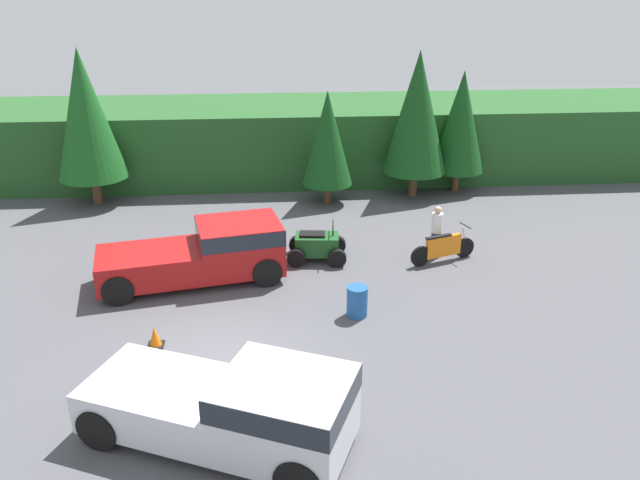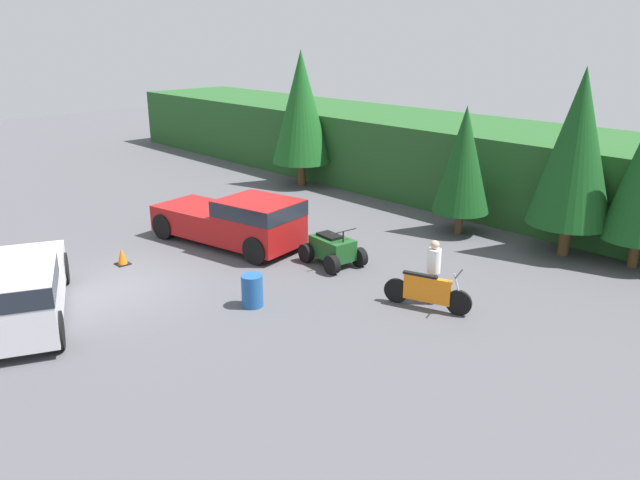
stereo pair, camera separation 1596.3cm
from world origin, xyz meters
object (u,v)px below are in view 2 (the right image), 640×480
object	(u,v)px
dirt_bike	(427,292)
traffic_cone	(122,257)
pickup_truck_second	(16,291)
rider_person	(433,269)
quad_atv	(332,249)
steel_barrel	(252,291)
pickup_truck_red	(237,219)

from	to	relation	value
dirt_bike	traffic_cone	distance (m)	9.71
pickup_truck_second	rider_person	world-z (taller)	rider_person
rider_person	quad_atv	bearing A→B (deg)	151.65
pickup_truck_second	rider_person	bearing A→B (deg)	78.03
traffic_cone	steel_barrel	size ratio (longest dim) A/B	0.62
dirt_bike	rider_person	xyz separation A→B (m)	(-0.15, 0.42, 0.48)
pickup_truck_second	dirt_bike	xyz separation A→B (m)	(6.33, 8.29, -0.47)
dirt_bike	steel_barrel	size ratio (longest dim) A/B	2.63
rider_person	traffic_cone	world-z (taller)	rider_person
pickup_truck_second	dirt_bike	bearing A→B (deg)	76.01
quad_atv	rider_person	world-z (taller)	rider_person
traffic_cone	pickup_truck_second	bearing A→B (deg)	-59.17
traffic_cone	pickup_truck_red	bearing A→B (deg)	74.08
dirt_bike	rider_person	bearing A→B (deg)	90.29
traffic_cone	steel_barrel	bearing A→B (deg)	11.79
quad_atv	traffic_cone	bearing A→B (deg)	-127.10
dirt_bike	traffic_cone	size ratio (longest dim) A/B	4.21
dirt_bike	steel_barrel	bearing A→B (deg)	-154.31
rider_person	steel_barrel	world-z (taller)	rider_person
pickup_truck_second	traffic_cone	world-z (taller)	pickup_truck_second
pickup_truck_red	quad_atv	world-z (taller)	pickup_truck_red
quad_atv	traffic_cone	distance (m)	6.68
pickup_truck_second	steel_barrel	bearing A→B (deg)	82.13
traffic_cone	steel_barrel	distance (m)	5.46
quad_atv	rider_person	distance (m)	4.01
dirt_bike	steel_barrel	distance (m)	4.67
rider_person	pickup_truck_second	bearing A→B (deg)	-152.66
dirt_bike	quad_atv	world-z (taller)	quad_atv
pickup_truck_second	traffic_cone	size ratio (longest dim) A/B	10.56
dirt_bike	pickup_truck_red	bearing A→B (deg)	165.81
pickup_truck_second	steel_barrel	world-z (taller)	pickup_truck_second
quad_atv	traffic_cone	world-z (taller)	quad_atv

